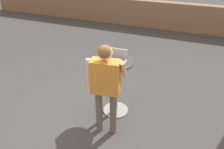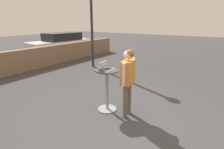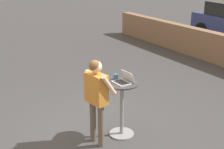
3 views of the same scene
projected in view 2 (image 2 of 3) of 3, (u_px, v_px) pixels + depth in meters
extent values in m
plane|color=#3D3D3F|center=(115.00, 118.00, 4.04)|extent=(50.00, 50.00, 0.00)
cylinder|color=gray|center=(107.00, 109.00, 4.45)|extent=(0.47, 0.47, 0.03)
cylinder|color=gray|center=(107.00, 90.00, 4.30)|extent=(0.07, 0.07, 1.00)
cylinder|color=#333338|center=(107.00, 70.00, 4.15)|extent=(0.58, 0.58, 0.02)
cube|color=silver|center=(108.00, 70.00, 4.14)|extent=(0.33, 0.25, 0.02)
cube|color=black|center=(107.00, 69.00, 4.13)|extent=(0.29, 0.20, 0.00)
cube|color=silver|center=(102.00, 65.00, 4.18)|extent=(0.32, 0.10, 0.18)
cube|color=white|center=(102.00, 65.00, 4.18)|extent=(0.30, 0.08, 0.16)
cylinder|color=#336084|center=(101.00, 70.00, 3.96)|extent=(0.08, 0.08, 0.10)
torus|color=#336084|center=(102.00, 69.00, 4.00)|extent=(0.04, 0.01, 0.04)
cylinder|color=brown|center=(125.00, 102.00, 3.97)|extent=(0.11, 0.11, 0.80)
cylinder|color=brown|center=(129.00, 98.00, 4.18)|extent=(0.11, 0.11, 0.80)
cube|color=orange|center=(128.00, 72.00, 3.88)|extent=(0.45, 0.28, 0.53)
sphere|color=beige|center=(128.00, 55.00, 3.76)|extent=(0.21, 0.21, 0.21)
sphere|color=brown|center=(130.00, 54.00, 3.74)|extent=(0.19, 0.19, 0.19)
cylinder|color=beige|center=(124.00, 75.00, 3.66)|extent=(0.07, 0.07, 0.50)
cylinder|color=beige|center=(129.00, 65.00, 4.09)|extent=(0.12, 0.31, 0.39)
cube|color=silver|center=(60.00, 45.00, 11.97)|extent=(4.42, 1.95, 0.60)
cube|color=black|center=(62.00, 36.00, 11.96)|extent=(2.47, 1.60, 0.51)
cylinder|color=black|center=(50.00, 53.00, 10.59)|extent=(0.62, 0.27, 0.61)
cylinder|color=black|center=(37.00, 50.00, 11.51)|extent=(0.62, 0.27, 0.61)
cylinder|color=black|center=(83.00, 48.00, 12.58)|extent=(0.62, 0.27, 0.61)
cylinder|color=black|center=(69.00, 46.00, 13.50)|extent=(0.62, 0.27, 0.61)
cylinder|color=#2D2D33|center=(92.00, 17.00, 7.91)|extent=(0.12, 0.12, 4.66)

